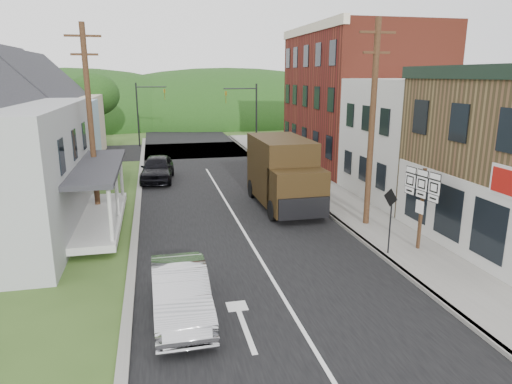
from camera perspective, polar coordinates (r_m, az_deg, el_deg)
ground at (r=16.57m, az=1.13°, el=-9.42°), size 120.00×120.00×0.00m
road at (r=25.86m, az=-4.16°, el=-0.62°), size 9.00×90.00×0.02m
cross_road at (r=42.40m, az=-7.64°, el=5.21°), size 60.00×9.00×0.02m
sidewalk_right at (r=25.51m, az=9.75°, el=-0.83°), size 2.80×55.00×0.15m
curb_right at (r=25.04m, az=6.89°, el=-1.02°), size 0.20×55.00×0.15m
curb_left at (r=23.68m, az=-14.62°, el=-2.33°), size 0.30×55.00×0.12m
storefront_white at (r=26.99m, az=21.18°, el=6.12°), size 8.00×7.00×6.50m
storefront_red at (r=35.10m, az=12.77°, el=11.31°), size 8.00×12.00×10.00m
house_blue at (r=32.69m, az=-25.89°, el=7.72°), size 7.14×8.16×7.28m
house_cream at (r=41.57m, az=-23.87°, el=9.07°), size 7.14×8.16×7.28m
utility_pole_right at (r=20.52m, az=14.30°, el=8.28°), size 1.60×0.26×9.00m
utility_pole_left at (r=22.98m, az=-20.01°, el=8.48°), size 1.60×0.26×9.00m
traffic_signal_right at (r=39.14m, az=-0.96°, el=10.11°), size 2.87×0.20×6.00m
traffic_signal_left at (r=45.31m, az=-13.73°, el=10.30°), size 2.87×0.20×6.00m
tree_left_d at (r=47.05m, az=-19.63°, el=11.40°), size 4.80×4.80×6.94m
forested_ridge at (r=70.13m, az=-9.78°, el=8.74°), size 90.00×30.00×16.00m
silver_sedan at (r=13.37m, az=-9.40°, el=-12.30°), size 1.61×4.44×1.46m
dark_sedan at (r=30.23m, az=-12.23°, el=2.89°), size 2.43×5.01×1.65m
delivery_van at (r=23.52m, az=3.50°, el=2.36°), size 2.69×6.36×3.54m
route_sign_cluster at (r=18.34m, az=19.98°, el=-0.63°), size 0.36×1.80×3.18m
warning_sign at (r=17.63m, az=16.46°, el=-2.43°), size 0.19×0.68×2.53m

